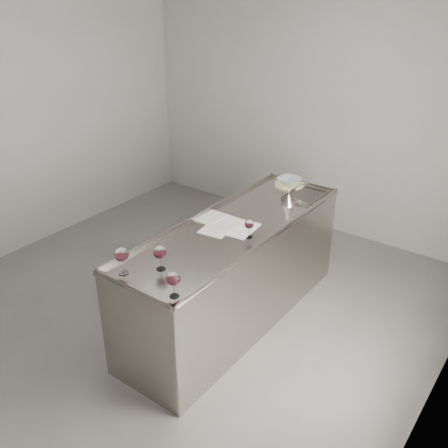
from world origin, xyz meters
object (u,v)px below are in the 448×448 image
Objects in this scene: wine_glass_middle at (160,253)px; wine_funnel at (288,200)px; wine_glass_left at (122,255)px; wine_glass_small at (249,225)px; ceramic_bowl at (289,181)px; counter at (234,273)px; wine_glass_right at (173,279)px; notebook at (220,220)px.

wine_glass_middle reaches higher than wine_funnel.
wine_glass_left is 1.07m from wine_glass_small.
wine_funnel is (0.18, 1.52, -0.08)m from wine_glass_middle.
wine_glass_left is 1.07× the size of wine_glass_middle.
wine_glass_small is 0.68× the size of ceramic_bowl.
wine_glass_middle is 0.82m from wine_glass_small.
wine_glass_left is at bearing -100.74° from counter.
wine_funnel is at bearing 83.42° from wine_glass_middle.
counter is 1.26m from wine_glass_left.
wine_glass_left is 2.17m from ceramic_bowl.
wine_glass_middle is 1.96m from ceramic_bowl.
ceramic_bowl is at bearing 94.76° from counter.
wine_glass_middle is at bearing -88.23° from ceramic_bowl.
wine_glass_right is at bearing -80.42° from ceramic_bowl.
wine_glass_left is 1.10× the size of wine_glass_right.
wine_funnel reaches higher than wine_glass_small.
counter is 1.07m from wine_glass_middle.
wine_glass_middle is at bearing 48.65° from wine_glass_left.
wine_glass_small is (-0.07, 0.99, -0.02)m from wine_glass_right.
counter is at bearing 1.11° from notebook.
wine_glass_left reaches higher than counter.
counter is 0.50m from notebook.
wine_glass_right reaches higher than counter.
ceramic_bowl is (-0.29, 1.17, -0.06)m from wine_glass_small.
ceramic_bowl is (0.07, 1.08, 0.04)m from notebook.
counter is 1.27m from wine_glass_right.
counter is 11.73× the size of wine_glass_left.
counter is at bearing -85.24° from ceramic_bowl.
wine_funnel is at bearing 78.47° from wine_glass_left.
wine_glass_middle is at bearing -91.91° from counter.
wine_glass_middle is 1.23× the size of wine_glass_small.
wine_funnel reaches higher than ceramic_bowl.
wine_glass_small is (0.41, 0.99, -0.04)m from wine_glass_left.
wine_glass_right reaches higher than notebook.
wine_glass_middle reaches higher than wine_glass_small.
notebook is at bearing 165.57° from wine_glass_small.
wine_funnel reaches higher than counter.
wine_funnel is at bearing -61.64° from ceramic_bowl.
wine_funnel is at bearing 77.16° from counter.
wine_funnel is (0.35, 1.72, -0.09)m from wine_glass_left.
ceramic_bowl is at bearing 104.08° from wine_glass_small.
ceramic_bowl is at bearing 91.77° from wine_glass_middle.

